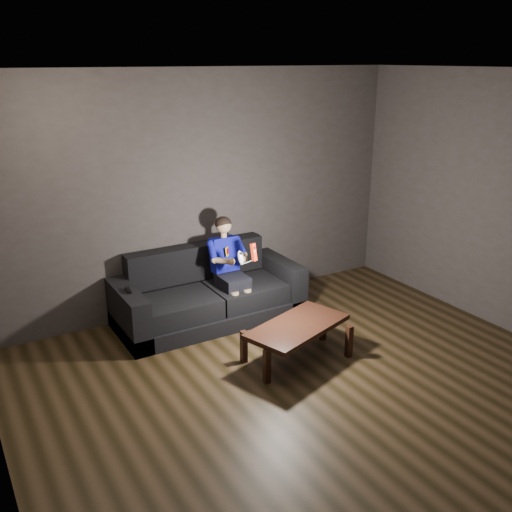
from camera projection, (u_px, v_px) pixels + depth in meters
floor at (333, 405)px, 4.83m from camera, size 5.00×5.00×0.00m
back_wall at (202, 192)px, 6.42m from camera, size 5.00×0.04×2.70m
ceiling at (351, 71)px, 3.94m from camera, size 5.00×5.00×0.02m
sofa at (208, 298)px, 6.34m from camera, size 2.05×0.89×0.79m
child at (229, 260)px, 6.27m from camera, size 0.43×0.53×1.07m
wii_remote_red at (254, 252)px, 5.91m from camera, size 0.06×0.08×0.19m
nunchuk_white at (240, 258)px, 5.85m from camera, size 0.09×0.11×0.16m
wii_remote_black at (128, 290)px, 5.73m from camera, size 0.05×0.15×0.03m
coffee_table at (297, 329)px, 5.46m from camera, size 1.15×0.82×0.38m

